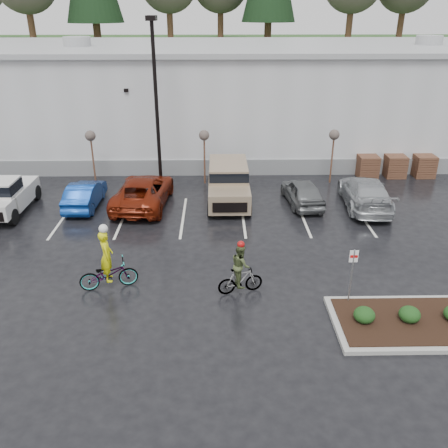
{
  "coord_description": "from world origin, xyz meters",
  "views": [
    {
      "loc": [
        -0.85,
        -13.79,
        9.65
      ],
      "look_at": [
        -0.52,
        4.3,
        1.3
      ],
      "focal_mm": 38.0,
      "sensor_mm": 36.0,
      "label": 1
    }
  ],
  "objects_px": {
    "car_red": "(143,191)",
    "sapling_east": "(334,138)",
    "pallet_stack_b": "(395,166)",
    "cyclist_hivis": "(108,269)",
    "pallet_stack_c": "(424,166)",
    "sapling_west": "(91,139)",
    "cyclist_olive": "(240,274)",
    "car_grey": "(302,192)",
    "pickup_white": "(7,193)",
    "car_far_silver": "(365,193)",
    "lamppost": "(156,88)",
    "sapling_mid": "(204,138)",
    "car_blue": "(85,194)",
    "suv_tan": "(228,184)",
    "pallet_stack_a": "(367,166)",
    "fire_lane_sign": "(352,270)"
  },
  "relations": [
    {
      "from": "sapling_west",
      "to": "car_red",
      "type": "xyz_separation_m",
      "value": [
        3.32,
        -3.38,
        -1.95
      ]
    },
    {
      "from": "sapling_mid",
      "to": "pickup_white",
      "type": "relative_size",
      "value": 0.62
    },
    {
      "from": "car_grey",
      "to": "pallet_stack_b",
      "type": "bearing_deg",
      "value": -151.9
    },
    {
      "from": "car_blue",
      "to": "car_grey",
      "type": "bearing_deg",
      "value": -178.68
    },
    {
      "from": "car_red",
      "to": "sapling_east",
      "type": "bearing_deg",
      "value": -157.94
    },
    {
      "from": "sapling_mid",
      "to": "pallet_stack_c",
      "type": "xyz_separation_m",
      "value": [
        13.5,
        1.0,
        -2.05
      ]
    },
    {
      "from": "lamppost",
      "to": "car_blue",
      "type": "xyz_separation_m",
      "value": [
        -3.72,
        -2.49,
        -5.02
      ]
    },
    {
      "from": "sapling_mid",
      "to": "car_red",
      "type": "bearing_deg",
      "value": -133.29
    },
    {
      "from": "sapling_east",
      "to": "sapling_mid",
      "type": "bearing_deg",
      "value": 180.0
    },
    {
      "from": "car_grey",
      "to": "pickup_white",
      "type": "bearing_deg",
      "value": -3.85
    },
    {
      "from": "lamppost",
      "to": "car_far_silver",
      "type": "relative_size",
      "value": 1.73
    },
    {
      "from": "fire_lane_sign",
      "to": "pallet_stack_b",
      "type": "bearing_deg",
      "value": 65.12
    },
    {
      "from": "lamppost",
      "to": "sapling_mid",
      "type": "relative_size",
      "value": 2.88
    },
    {
      "from": "car_blue",
      "to": "suv_tan",
      "type": "xyz_separation_m",
      "value": [
        7.54,
        0.41,
        0.36
      ]
    },
    {
      "from": "lamppost",
      "to": "sapling_west",
      "type": "bearing_deg",
      "value": 165.96
    },
    {
      "from": "pallet_stack_b",
      "to": "cyclist_hivis",
      "type": "height_order",
      "value": "cyclist_hivis"
    },
    {
      "from": "car_far_silver",
      "to": "cyclist_hivis",
      "type": "relative_size",
      "value": 2.05
    },
    {
      "from": "pallet_stack_c",
      "to": "cyclist_olive",
      "type": "height_order",
      "value": "cyclist_olive"
    },
    {
      "from": "sapling_west",
      "to": "sapling_east",
      "type": "distance_m",
      "value": 14.0
    },
    {
      "from": "car_blue",
      "to": "cyclist_hivis",
      "type": "height_order",
      "value": "cyclist_hivis"
    },
    {
      "from": "fire_lane_sign",
      "to": "car_blue",
      "type": "distance_m",
      "value": 14.83
    },
    {
      "from": "pallet_stack_b",
      "to": "car_far_silver",
      "type": "distance_m",
      "value": 5.76
    },
    {
      "from": "lamppost",
      "to": "car_red",
      "type": "relative_size",
      "value": 1.66
    },
    {
      "from": "pallet_stack_b",
      "to": "car_red",
      "type": "bearing_deg",
      "value": -163.61
    },
    {
      "from": "pickup_white",
      "to": "cyclist_hivis",
      "type": "relative_size",
      "value": 1.99
    },
    {
      "from": "car_grey",
      "to": "cyclist_olive",
      "type": "height_order",
      "value": "cyclist_olive"
    },
    {
      "from": "sapling_east",
      "to": "pallet_stack_c",
      "type": "height_order",
      "value": "sapling_east"
    },
    {
      "from": "pallet_stack_b",
      "to": "car_grey",
      "type": "bearing_deg",
      "value": -145.88
    },
    {
      "from": "cyclist_hivis",
      "to": "cyclist_olive",
      "type": "xyz_separation_m",
      "value": [
        4.89,
        -0.44,
        -0.01
      ]
    },
    {
      "from": "pickup_white",
      "to": "cyclist_olive",
      "type": "height_order",
      "value": "cyclist_olive"
    },
    {
      "from": "sapling_west",
      "to": "pallet_stack_b",
      "type": "height_order",
      "value": "sapling_west"
    },
    {
      "from": "sapling_west",
      "to": "pallet_stack_b",
      "type": "bearing_deg",
      "value": 3.14
    },
    {
      "from": "sapling_west",
      "to": "sapling_east",
      "type": "xyz_separation_m",
      "value": [
        14.0,
        0.0,
        0.0
      ]
    },
    {
      "from": "suv_tan",
      "to": "cyclist_olive",
      "type": "height_order",
      "value": "cyclist_olive"
    },
    {
      "from": "pickup_white",
      "to": "car_red",
      "type": "relative_size",
      "value": 0.93
    },
    {
      "from": "lamppost",
      "to": "cyclist_hivis",
      "type": "relative_size",
      "value": 3.54
    },
    {
      "from": "pallet_stack_b",
      "to": "car_blue",
      "type": "relative_size",
      "value": 0.33
    },
    {
      "from": "lamppost",
      "to": "pickup_white",
      "type": "height_order",
      "value": "lamppost"
    },
    {
      "from": "car_blue",
      "to": "cyclist_hivis",
      "type": "bearing_deg",
      "value": 110.33
    },
    {
      "from": "sapling_east",
      "to": "pallet_stack_a",
      "type": "relative_size",
      "value": 2.37
    },
    {
      "from": "suv_tan",
      "to": "cyclist_hivis",
      "type": "bearing_deg",
      "value": -119.14
    },
    {
      "from": "suv_tan",
      "to": "car_far_silver",
      "type": "xyz_separation_m",
      "value": [
        7.14,
        -0.68,
        -0.25
      ]
    },
    {
      "from": "cyclist_hivis",
      "to": "cyclist_olive",
      "type": "distance_m",
      "value": 4.91
    },
    {
      "from": "car_grey",
      "to": "fire_lane_sign",
      "type": "bearing_deg",
      "value": 84.38
    },
    {
      "from": "sapling_mid",
      "to": "car_far_silver",
      "type": "relative_size",
      "value": 0.6
    },
    {
      "from": "pallet_stack_c",
      "to": "car_red",
      "type": "relative_size",
      "value": 0.24
    },
    {
      "from": "sapling_west",
      "to": "cyclist_olive",
      "type": "relative_size",
      "value": 1.51
    },
    {
      "from": "cyclist_hivis",
      "to": "cyclist_olive",
      "type": "relative_size",
      "value": 1.23
    },
    {
      "from": "pallet_stack_c",
      "to": "cyclist_olive",
      "type": "relative_size",
      "value": 0.64
    },
    {
      "from": "sapling_east",
      "to": "car_red",
      "type": "relative_size",
      "value": 0.57
    }
  ]
}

